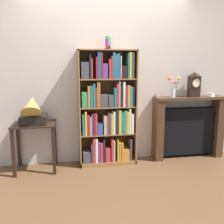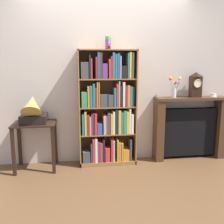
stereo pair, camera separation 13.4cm
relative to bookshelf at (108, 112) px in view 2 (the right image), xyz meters
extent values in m
cube|color=brown|center=(0.00, -0.10, -0.82)|extent=(7.99, 6.40, 0.02)
cube|color=beige|center=(0.13, 0.20, 0.49)|extent=(4.99, 0.08, 2.60)
cube|color=olive|center=(-0.42, 0.01, 0.05)|extent=(0.02, 0.30, 1.71)
cube|color=olive|center=(0.41, 0.01, 0.05)|extent=(0.02, 0.30, 1.71)
cube|color=brown|center=(0.00, 0.15, 0.05)|extent=(0.85, 0.01, 1.71)
cube|color=olive|center=(0.00, 0.01, 0.89)|extent=(0.85, 0.30, 0.02)
cube|color=olive|center=(0.00, 0.01, -0.78)|extent=(0.85, 0.30, 0.06)
cube|color=#424247|center=(-0.33, -0.03, -0.66)|extent=(0.11, 0.21, 0.17)
cube|color=#424247|center=(-0.26, -0.02, -0.60)|extent=(0.02, 0.21, 0.29)
cube|color=#C63338|center=(-0.22, -0.01, -0.56)|extent=(0.03, 0.24, 0.36)
cube|color=white|center=(-0.19, -0.01, -0.56)|extent=(0.03, 0.24, 0.36)
cube|color=#663884|center=(-0.15, -0.02, -0.59)|extent=(0.03, 0.22, 0.31)
cube|color=#C63338|center=(-0.11, -0.01, -0.60)|extent=(0.04, 0.24, 0.30)
cube|color=black|center=(-0.07, -0.02, -0.57)|extent=(0.03, 0.21, 0.35)
cube|color=#C63338|center=(-0.02, -0.03, -0.64)|extent=(0.07, 0.19, 0.21)
cube|color=#C63338|center=(0.05, -0.01, -0.58)|extent=(0.03, 0.23, 0.34)
cube|color=#B2A893|center=(0.08, -0.01, -0.58)|extent=(0.02, 0.23, 0.32)
cube|color=gold|center=(0.14, -0.02, -0.58)|extent=(0.02, 0.22, 0.33)
cube|color=orange|center=(0.17, -0.03, -0.60)|extent=(0.03, 0.20, 0.29)
cube|color=orange|center=(0.21, -0.02, -0.61)|extent=(0.03, 0.21, 0.28)
cube|color=orange|center=(0.27, -0.02, -0.66)|extent=(0.09, 0.22, 0.18)
cube|color=#424247|center=(0.34, -0.02, -0.58)|extent=(0.02, 0.21, 0.33)
cube|color=olive|center=(0.00, 0.01, -0.33)|extent=(0.81, 0.28, 0.02)
cube|color=teal|center=(-0.37, -0.02, -0.16)|extent=(0.03, 0.23, 0.31)
cube|color=gold|center=(-0.34, -0.02, -0.15)|extent=(0.03, 0.22, 0.35)
cube|color=maroon|center=(-0.30, -0.02, -0.17)|extent=(0.04, 0.23, 0.30)
cube|color=#B2A893|center=(-0.27, -0.03, -0.18)|extent=(0.02, 0.20, 0.27)
cube|color=#663884|center=(-0.24, -0.03, -0.16)|extent=(0.02, 0.20, 0.31)
cube|color=maroon|center=(-0.22, -0.01, -0.16)|extent=(0.02, 0.23, 0.32)
cube|color=#C63338|center=(-0.19, -0.01, -0.16)|extent=(0.03, 0.23, 0.32)
cube|color=#2D519E|center=(-0.13, -0.02, -0.24)|extent=(0.07, 0.22, 0.17)
cube|color=#B2A893|center=(-0.06, -0.02, -0.18)|extent=(0.04, 0.21, 0.28)
cube|color=#C63338|center=(-0.02, -0.01, -0.18)|extent=(0.02, 0.24, 0.29)
cube|color=#424247|center=(0.01, 0.00, -0.16)|extent=(0.03, 0.26, 0.32)
cube|color=gold|center=(0.05, 0.00, -0.17)|extent=(0.03, 0.25, 0.31)
cube|color=white|center=(0.08, -0.03, -0.15)|extent=(0.03, 0.20, 0.34)
cube|color=black|center=(0.12, -0.01, -0.14)|extent=(0.04, 0.24, 0.37)
cube|color=gold|center=(0.16, -0.02, -0.14)|extent=(0.04, 0.22, 0.35)
cube|color=teal|center=(0.20, -0.02, -0.16)|extent=(0.03, 0.22, 0.32)
cube|color=#388E56|center=(0.24, -0.02, -0.15)|extent=(0.04, 0.22, 0.35)
cube|color=gold|center=(0.28, -0.03, -0.15)|extent=(0.04, 0.20, 0.33)
cube|color=white|center=(0.32, -0.01, -0.13)|extent=(0.02, 0.23, 0.37)
cube|color=white|center=(0.35, -0.01, -0.17)|extent=(0.03, 0.24, 0.29)
cube|color=olive|center=(0.00, 0.01, 0.08)|extent=(0.81, 0.28, 0.02)
cube|color=#388E56|center=(-0.35, -0.02, 0.20)|extent=(0.08, 0.22, 0.22)
cube|color=orange|center=(-0.29, -0.03, 0.24)|extent=(0.03, 0.20, 0.31)
cube|color=teal|center=(-0.25, -0.01, 0.24)|extent=(0.03, 0.24, 0.31)
cube|color=teal|center=(-0.21, -0.03, 0.26)|extent=(0.03, 0.20, 0.34)
cube|color=maroon|center=(-0.18, -0.03, 0.23)|extent=(0.02, 0.20, 0.28)
cube|color=orange|center=(-0.16, -0.02, 0.27)|extent=(0.02, 0.22, 0.36)
cube|color=orange|center=(-0.14, -0.01, 0.27)|extent=(0.02, 0.23, 0.36)
cube|color=#424247|center=(-0.07, -0.04, 0.18)|extent=(0.10, 0.17, 0.18)
cube|color=#424247|center=(0.03, -0.03, 0.18)|extent=(0.08, 0.20, 0.18)
cube|color=teal|center=(0.09, -0.01, 0.23)|extent=(0.03, 0.25, 0.28)
cube|color=#C63338|center=(0.13, -0.01, 0.26)|extent=(0.03, 0.24, 0.33)
cube|color=#B2A893|center=(0.16, -0.01, 0.27)|extent=(0.02, 0.23, 0.37)
cube|color=black|center=(0.19, -0.02, 0.24)|extent=(0.03, 0.22, 0.30)
cube|color=white|center=(0.22, 0.00, 0.27)|extent=(0.03, 0.25, 0.36)
cube|color=maroon|center=(0.25, -0.03, 0.24)|extent=(0.03, 0.20, 0.31)
cube|color=orange|center=(0.29, -0.03, 0.24)|extent=(0.04, 0.20, 0.31)
cube|color=teal|center=(0.33, 0.00, 0.23)|extent=(0.03, 0.26, 0.29)
cube|color=black|center=(0.36, -0.01, 0.23)|extent=(0.02, 0.24, 0.29)
cube|color=olive|center=(0.00, 0.01, 0.49)|extent=(0.81, 0.28, 0.02)
cube|color=#424247|center=(-0.33, -0.01, 0.61)|extent=(0.11, 0.23, 0.23)
cube|color=black|center=(-0.26, 0.00, 0.66)|extent=(0.02, 0.25, 0.33)
cube|color=#C63338|center=(-0.24, -0.02, 0.64)|extent=(0.02, 0.23, 0.28)
cube|color=maroon|center=(-0.17, -0.03, 0.65)|extent=(0.03, 0.20, 0.30)
cube|color=#2D519E|center=(-0.14, -0.02, 0.68)|extent=(0.02, 0.21, 0.37)
cube|color=teal|center=(-0.12, -0.01, 0.68)|extent=(0.02, 0.24, 0.36)
cube|color=maroon|center=(-0.10, -0.02, 0.68)|extent=(0.02, 0.22, 0.36)
cube|color=#663884|center=(-0.05, -0.04, 0.60)|extent=(0.07, 0.19, 0.21)
cube|color=#C63338|center=(0.02, -0.03, 0.63)|extent=(0.03, 0.20, 0.27)
cube|color=#C63338|center=(0.05, -0.03, 0.65)|extent=(0.02, 0.20, 0.31)
cube|color=teal|center=(0.07, -0.01, 0.68)|extent=(0.03, 0.23, 0.37)
cube|color=teal|center=(0.11, -0.01, 0.67)|extent=(0.03, 0.25, 0.34)
cube|color=#2D519E|center=(0.14, -0.03, 0.67)|extent=(0.03, 0.20, 0.35)
cube|color=#B2A893|center=(0.17, -0.02, 0.65)|extent=(0.02, 0.21, 0.32)
cube|color=black|center=(0.22, -0.03, 0.59)|extent=(0.08, 0.20, 0.18)
cube|color=teal|center=(0.28, 0.00, 0.67)|extent=(0.02, 0.25, 0.36)
cube|color=gold|center=(0.31, -0.01, 0.68)|extent=(0.03, 0.24, 0.37)
cube|color=#424247|center=(0.35, -0.03, 0.68)|extent=(0.03, 0.20, 0.36)
cylinder|color=black|center=(0.01, 0.04, 0.95)|extent=(0.08, 0.08, 0.10)
cylinder|color=red|center=(0.01, 0.04, 0.97)|extent=(0.08, 0.08, 0.10)
cylinder|color=pink|center=(0.01, 0.04, 0.99)|extent=(0.08, 0.08, 0.10)
cylinder|color=purple|center=(0.01, 0.04, 1.00)|extent=(0.08, 0.08, 0.10)
cylinder|color=black|center=(0.01, 0.04, 1.02)|extent=(0.08, 0.08, 0.10)
cylinder|color=green|center=(0.01, 0.04, 1.04)|extent=(0.08, 0.08, 0.10)
cube|color=black|center=(-1.06, -0.07, -0.13)|extent=(0.59, 0.45, 0.02)
cube|color=black|center=(-1.32, -0.26, -0.47)|extent=(0.04, 0.04, 0.67)
cube|color=black|center=(-0.79, -0.26, -0.47)|extent=(0.04, 0.04, 0.67)
cube|color=black|center=(-1.32, 0.13, -0.47)|extent=(0.04, 0.04, 0.67)
cube|color=black|center=(-0.79, 0.13, -0.47)|extent=(0.04, 0.04, 0.67)
cube|color=black|center=(-1.06, -0.07, -0.06)|extent=(0.35, 0.34, 0.12)
cylinder|color=black|center=(-1.06, -0.07, 0.01)|extent=(0.29, 0.29, 0.01)
cylinder|color=#B79347|center=(-1.06, -0.12, 0.03)|extent=(0.03, 0.03, 0.06)
cone|color=#B79347|center=(-1.06, -0.16, 0.16)|extent=(0.28, 0.39, 0.39)
cube|color=#472D1C|center=(1.32, 0.03, 0.17)|extent=(1.15, 0.26, 0.04)
cube|color=#472D1C|center=(0.81, 0.03, -0.33)|extent=(0.12, 0.23, 0.96)
cube|color=#472D1C|center=(1.83, 0.03, -0.33)|extent=(0.12, 0.23, 0.96)
cube|color=black|center=(1.32, 0.07, -0.37)|extent=(0.87, 0.13, 0.77)
cube|color=black|center=(1.37, 0.03, 0.35)|extent=(0.17, 0.12, 0.32)
pyramid|color=black|center=(1.37, 0.03, 0.54)|extent=(0.17, 0.12, 0.07)
cylinder|color=silver|center=(1.37, -0.03, 0.41)|extent=(0.12, 0.01, 0.12)
torus|color=#B79347|center=(1.37, -0.04, 0.41)|extent=(0.13, 0.01, 0.13)
cylinder|color=silver|center=(1.03, 0.03, 0.28)|extent=(0.07, 0.07, 0.17)
cylinder|color=#4C753D|center=(1.04, 0.01, 0.31)|extent=(0.01, 0.02, 0.21)
sphere|color=#EA4275|center=(1.04, 0.01, 0.42)|extent=(0.04, 0.04, 0.04)
cylinder|color=#4C753D|center=(1.06, 0.01, 0.31)|extent=(0.06, 0.05, 0.21)
sphere|color=#B24CB7|center=(1.08, -0.01, 0.42)|extent=(0.03, 0.03, 0.03)
cylinder|color=#4C753D|center=(1.06, 0.01, 0.35)|extent=(0.06, 0.06, 0.28)
sphere|color=yellow|center=(1.09, -0.02, 0.49)|extent=(0.05, 0.05, 0.05)
cylinder|color=#4C753D|center=(1.04, 0.03, 0.31)|extent=(0.01, 0.04, 0.20)
sphere|color=yellow|center=(1.04, 0.05, 0.41)|extent=(0.04, 0.04, 0.04)
cylinder|color=#4C753D|center=(1.00, 0.04, 0.34)|extent=(0.05, 0.03, 0.28)
sphere|color=orange|center=(0.97, 0.05, 0.48)|extent=(0.06, 0.06, 0.06)
cylinder|color=white|center=(1.68, 0.03, 0.19)|extent=(0.12, 0.12, 0.01)
cylinder|color=white|center=(1.68, 0.03, 0.22)|extent=(0.08, 0.08, 0.05)
torus|color=white|center=(1.73, 0.03, 0.22)|extent=(0.04, 0.01, 0.04)
camera|label=1|loc=(-0.59, -3.65, 0.71)|focal=40.60mm
camera|label=2|loc=(-0.45, -3.67, 0.71)|focal=40.60mm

